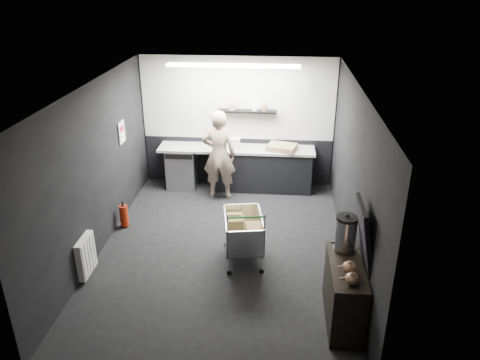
{
  "coord_description": "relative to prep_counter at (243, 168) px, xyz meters",
  "views": [
    {
      "loc": [
        0.85,
        -6.55,
        4.23
      ],
      "look_at": [
        0.25,
        0.4,
        1.09
      ],
      "focal_mm": 35.0,
      "sensor_mm": 36.0,
      "label": 1
    }
  ],
  "objects": [
    {
      "name": "kitchen_wall_panel",
      "position": [
        -0.14,
        0.31,
        1.39
      ],
      "size": [
        3.95,
        0.02,
        1.7
      ],
      "primitive_type": "cube",
      "color": "silver",
      "rests_on": "wall_back"
    },
    {
      "name": "floor",
      "position": [
        -0.14,
        -2.42,
        -0.46
      ],
      "size": [
        5.5,
        5.5,
        0.0
      ],
      "primitive_type": "plane",
      "color": "black",
      "rests_on": "ground"
    },
    {
      "name": "floating_shelf",
      "position": [
        0.06,
        0.2,
        1.16
      ],
      "size": [
        1.2,
        0.22,
        0.04
      ],
      "primitive_type": "cube",
      "color": "black",
      "rests_on": "wall_back"
    },
    {
      "name": "wall_right",
      "position": [
        1.86,
        -2.42,
        0.89
      ],
      "size": [
        0.0,
        5.5,
        5.5
      ],
      "primitive_type": "plane",
      "rotation": [
        1.57,
        0.0,
        -1.57
      ],
      "color": "black",
      "rests_on": "floor"
    },
    {
      "name": "radiator",
      "position": [
        -2.08,
        -3.32,
        -0.11
      ],
      "size": [
        0.1,
        0.5,
        0.6
      ],
      "primitive_type": "cube",
      "color": "white",
      "rests_on": "wall_left"
    },
    {
      "name": "dado_panel",
      "position": [
        -0.14,
        0.31,
        0.04
      ],
      "size": [
        3.95,
        0.02,
        1.0
      ],
      "primitive_type": "cube",
      "color": "black",
      "rests_on": "wall_back"
    },
    {
      "name": "wall_clock",
      "position": [
        1.26,
        0.3,
        1.69
      ],
      "size": [
        0.2,
        0.03,
        0.2
      ],
      "primitive_type": "cylinder",
      "rotation": [
        1.57,
        0.0,
        0.0
      ],
      "color": "white",
      "rests_on": "wall_back"
    },
    {
      "name": "prep_counter",
      "position": [
        0.0,
        0.0,
        0.0
      ],
      "size": [
        3.2,
        0.61,
        0.9
      ],
      "color": "black",
      "rests_on": "floor"
    },
    {
      "name": "shopping_cart",
      "position": [
        0.22,
        -2.69,
        0.04
      ],
      "size": [
        0.71,
        1.04,
        1.05
      ],
      "color": "silver",
      "rests_on": "floor"
    },
    {
      "name": "wall_front",
      "position": [
        -0.14,
        -5.17,
        0.89
      ],
      "size": [
        5.5,
        0.0,
        5.5
      ],
      "primitive_type": "plane",
      "rotation": [
        -1.57,
        0.0,
        0.0
      ],
      "color": "black",
      "rests_on": "floor"
    },
    {
      "name": "ceiling_strip",
      "position": [
        -0.14,
        -0.57,
        2.21
      ],
      "size": [
        2.4,
        0.2,
        0.04
      ],
      "primitive_type": "cube",
      "color": "white",
      "rests_on": "ceiling"
    },
    {
      "name": "wall_left",
      "position": [
        -2.14,
        -2.42,
        0.89
      ],
      "size": [
        0.0,
        5.5,
        5.5
      ],
      "primitive_type": "plane",
      "rotation": [
        1.57,
        0.0,
        1.57
      ],
      "color": "black",
      "rests_on": "floor"
    },
    {
      "name": "poster_red_band",
      "position": [
        -2.11,
        -1.12,
        1.16
      ],
      "size": [
        0.02,
        0.22,
        0.1
      ],
      "primitive_type": "cube",
      "color": "red",
      "rests_on": "poster"
    },
    {
      "name": "fire_extinguisher",
      "position": [
        -1.99,
        -1.82,
        -0.22
      ],
      "size": [
        0.15,
        0.15,
        0.49
      ],
      "color": "#B0240B",
      "rests_on": "floor"
    },
    {
      "name": "pink_tub",
      "position": [
        -0.16,
        0.0,
        0.54
      ],
      "size": [
        0.2,
        0.2,
        0.2
      ],
      "primitive_type": "cylinder",
      "color": "white",
      "rests_on": "prep_counter"
    },
    {
      "name": "person",
      "position": [
        -0.44,
        -0.45,
        0.45
      ],
      "size": [
        0.69,
        0.48,
        1.81
      ],
      "primitive_type": "imported",
      "rotation": [
        0.0,
        0.0,
        3.07
      ],
      "color": "beige",
      "rests_on": "floor"
    },
    {
      "name": "sideboard",
      "position": [
        1.64,
        -3.95,
        0.08
      ],
      "size": [
        0.48,
        1.13,
        1.69
      ],
      "color": "black",
      "rests_on": "floor"
    },
    {
      "name": "poster",
      "position": [
        -2.12,
        -1.12,
        1.09
      ],
      "size": [
        0.02,
        0.3,
        0.4
      ],
      "primitive_type": "cube",
      "color": "white",
      "rests_on": "wall_left"
    },
    {
      "name": "white_container",
      "position": [
        -0.53,
        -0.05,
        0.52
      ],
      "size": [
        0.2,
        0.17,
        0.15
      ],
      "primitive_type": "cube",
      "rotation": [
        0.0,
        0.0,
        0.23
      ],
      "color": "white",
      "rests_on": "prep_counter"
    },
    {
      "name": "ceiling",
      "position": [
        -0.14,
        -2.42,
        2.24
      ],
      "size": [
        5.5,
        5.5,
        0.0
      ],
      "primitive_type": "plane",
      "rotation": [
        3.14,
        0.0,
        0.0
      ],
      "color": "white",
      "rests_on": "wall_back"
    },
    {
      "name": "cardboard_box",
      "position": [
        0.79,
        -0.05,
        0.5
      ],
      "size": [
        0.65,
        0.55,
        0.11
      ],
      "primitive_type": "cube",
      "rotation": [
        0.0,
        0.0,
        -0.27
      ],
      "color": "#9D7B53",
      "rests_on": "prep_counter"
    },
    {
      "name": "wall_back",
      "position": [
        -0.14,
        0.33,
        0.89
      ],
      "size": [
        5.5,
        0.0,
        5.5
      ],
      "primitive_type": "plane",
      "rotation": [
        1.57,
        0.0,
        0.0
      ],
      "color": "black",
      "rests_on": "floor"
    }
  ]
}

